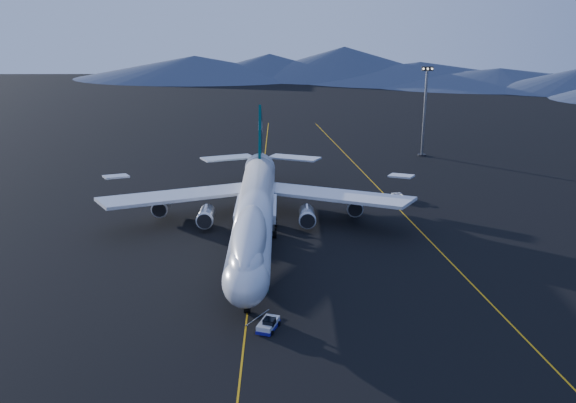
{
  "coord_description": "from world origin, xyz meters",
  "views": [
    {
      "loc": [
        5.07,
        -106.59,
        42.4
      ],
      "look_at": [
        5.9,
        4.97,
        6.0
      ],
      "focal_mm": 40.0,
      "sensor_mm": 36.0,
      "label": 1
    }
  ],
  "objects_px": {
    "boeing_747": "(255,211)",
    "floodlight_mast": "(425,111)",
    "pushback_tug": "(268,325)",
    "service_van": "(399,197)"
  },
  "relations": [
    {
      "from": "pushback_tug",
      "to": "floodlight_mast",
      "type": "bearing_deg",
      "value": 86.39
    },
    {
      "from": "boeing_747",
      "to": "floodlight_mast",
      "type": "distance_m",
      "value": 77.05
    },
    {
      "from": "service_van",
      "to": "floodlight_mast",
      "type": "relative_size",
      "value": 0.21
    },
    {
      "from": "boeing_747",
      "to": "service_van",
      "type": "bearing_deg",
      "value": 39.06
    },
    {
      "from": "pushback_tug",
      "to": "boeing_747",
      "type": "bearing_deg",
      "value": 114.75
    },
    {
      "from": "boeing_747",
      "to": "service_van",
      "type": "xyz_separation_m",
      "value": [
        30.0,
        24.35,
        -5.13
      ]
    },
    {
      "from": "service_van",
      "to": "floodlight_mast",
      "type": "distance_m",
      "value": 42.95
    },
    {
      "from": "boeing_747",
      "to": "floodlight_mast",
      "type": "bearing_deg",
      "value": 55.99
    },
    {
      "from": "service_van",
      "to": "pushback_tug",
      "type": "bearing_deg",
      "value": -128.04
    },
    {
      "from": "pushback_tug",
      "to": "service_van",
      "type": "xyz_separation_m",
      "value": [
        27.0,
        55.48,
        0.13
      ]
    }
  ]
}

